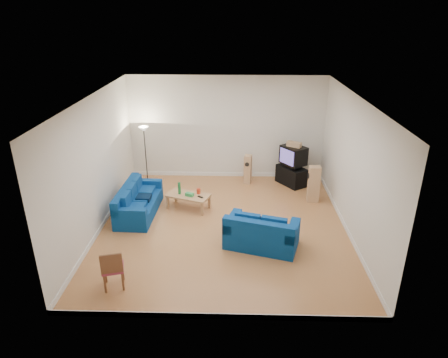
{
  "coord_description": "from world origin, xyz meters",
  "views": [
    {
      "loc": [
        0.26,
        -8.67,
        4.97
      ],
      "look_at": [
        0.0,
        0.4,
        1.1
      ],
      "focal_mm": 32.0,
      "sensor_mm": 36.0,
      "label": 1
    }
  ],
  "objects_px": {
    "sofa_three_seat": "(137,204)",
    "sofa_loveseat": "(261,235)",
    "tv_stand": "(291,176)",
    "coffee_table": "(188,196)",
    "television": "(293,155)"
  },
  "relations": [
    {
      "from": "coffee_table",
      "to": "sofa_loveseat",
      "type": "bearing_deg",
      "value": -45.02
    },
    {
      "from": "sofa_three_seat",
      "to": "television",
      "type": "xyz_separation_m",
      "value": [
        4.3,
        2.06,
        0.66
      ]
    },
    {
      "from": "sofa_three_seat",
      "to": "sofa_loveseat",
      "type": "height_order",
      "value": "sofa_loveseat"
    },
    {
      "from": "sofa_loveseat",
      "to": "television",
      "type": "distance_m",
      "value": 3.8
    },
    {
      "from": "coffee_table",
      "to": "television",
      "type": "height_order",
      "value": "television"
    },
    {
      "from": "sofa_three_seat",
      "to": "television",
      "type": "distance_m",
      "value": 4.81
    },
    {
      "from": "sofa_loveseat",
      "to": "tv_stand",
      "type": "relative_size",
      "value": 1.94
    },
    {
      "from": "coffee_table",
      "to": "television",
      "type": "bearing_deg",
      "value": 30.03
    },
    {
      "from": "sofa_loveseat",
      "to": "coffee_table",
      "type": "distance_m",
      "value": 2.61
    },
    {
      "from": "sofa_loveseat",
      "to": "tv_stand",
      "type": "distance_m",
      "value": 3.74
    },
    {
      "from": "coffee_table",
      "to": "tv_stand",
      "type": "relative_size",
      "value": 1.36
    },
    {
      "from": "television",
      "to": "coffee_table",
      "type": "bearing_deg",
      "value": -96.04
    },
    {
      "from": "tv_stand",
      "to": "sofa_loveseat",
      "type": "bearing_deg",
      "value": -52.29
    },
    {
      "from": "television",
      "to": "tv_stand",
      "type": "bearing_deg",
      "value": -101.8
    },
    {
      "from": "tv_stand",
      "to": "coffee_table",
      "type": "bearing_deg",
      "value": -94.67
    }
  ]
}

